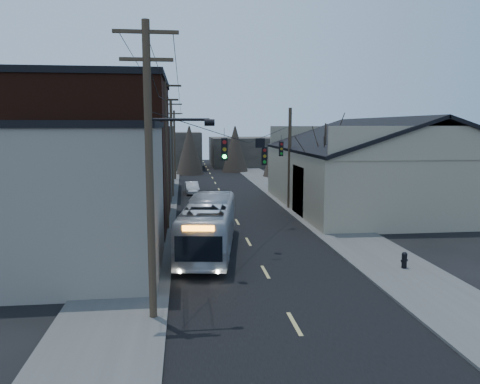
# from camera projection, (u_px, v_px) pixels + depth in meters

# --- Properties ---
(ground) EXTENTS (160.00, 160.00, 0.00)m
(ground) POSITION_uv_depth(u_px,v_px,m) (309.00, 351.00, 14.64)
(ground) COLOR black
(ground) RESTS_ON ground
(road_surface) EXTENTS (9.00, 110.00, 0.02)m
(road_surface) POSITION_uv_depth(u_px,v_px,m) (225.00, 201.00, 44.13)
(road_surface) COLOR black
(road_surface) RESTS_ON ground
(sidewalk_left) EXTENTS (4.00, 110.00, 0.12)m
(sidewalk_left) POSITION_uv_depth(u_px,v_px,m) (156.00, 201.00, 43.36)
(sidewalk_left) COLOR #474744
(sidewalk_left) RESTS_ON ground
(sidewalk_right) EXTENTS (4.00, 110.00, 0.12)m
(sidewalk_right) POSITION_uv_depth(u_px,v_px,m) (293.00, 199.00, 44.89)
(sidewalk_right) COLOR #474744
(sidewalk_right) RESTS_ON ground
(building_clapboard) EXTENTS (8.00, 8.00, 7.00)m
(building_clapboard) POSITION_uv_depth(u_px,v_px,m) (73.00, 201.00, 21.94)
(building_clapboard) COLOR slate
(building_clapboard) RESTS_ON ground
(building_brick) EXTENTS (10.00, 12.00, 10.00)m
(building_brick) POSITION_uv_depth(u_px,v_px,m) (94.00, 155.00, 32.43)
(building_brick) COLOR black
(building_brick) RESTS_ON ground
(building_left_far) EXTENTS (9.00, 14.00, 7.00)m
(building_left_far) POSITION_uv_depth(u_px,v_px,m) (129.00, 160.00, 48.43)
(building_left_far) COLOR #2D2A24
(building_left_far) RESTS_ON ground
(warehouse) EXTENTS (16.16, 20.60, 7.73)m
(warehouse) POSITION_uv_depth(u_px,v_px,m) (380.00, 176.00, 40.38)
(warehouse) COLOR gray
(warehouse) RESTS_ON ground
(building_far_left) EXTENTS (10.00, 12.00, 6.00)m
(building_far_left) POSITION_uv_depth(u_px,v_px,m) (171.00, 151.00, 77.42)
(building_far_left) COLOR #2D2A24
(building_far_left) RESTS_ON ground
(building_far_right) EXTENTS (12.00, 14.00, 5.00)m
(building_far_right) POSITION_uv_depth(u_px,v_px,m) (244.00, 151.00, 83.94)
(building_far_right) COLOR #2D2A24
(building_far_right) RESTS_ON ground
(bare_tree) EXTENTS (0.40, 0.40, 7.20)m
(bare_tree) POSITION_uv_depth(u_px,v_px,m) (324.00, 172.00, 34.57)
(bare_tree) COLOR black
(bare_tree) RESTS_ON ground
(utility_lines) EXTENTS (11.24, 45.28, 10.50)m
(utility_lines) POSITION_uv_depth(u_px,v_px,m) (193.00, 152.00, 37.32)
(utility_lines) COLOR #382B1E
(utility_lines) RESTS_ON ground
(bus) EXTENTS (3.95, 10.89, 2.97)m
(bus) POSITION_uv_depth(u_px,v_px,m) (209.00, 225.00, 26.11)
(bus) COLOR #B2B7BF
(bus) RESTS_ON ground
(parked_car) EXTENTS (1.53, 3.82, 1.23)m
(parked_car) POSITION_uv_depth(u_px,v_px,m) (192.00, 188.00, 48.78)
(parked_car) COLOR #B7B9BF
(parked_car) RESTS_ON ground
(fire_hydrant) EXTENTS (0.39, 0.27, 0.80)m
(fire_hydrant) POSITION_uv_depth(u_px,v_px,m) (404.00, 259.00, 22.75)
(fire_hydrant) COLOR black
(fire_hydrant) RESTS_ON sidewalk_right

